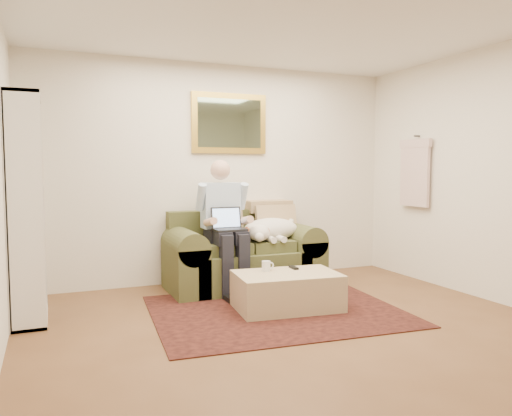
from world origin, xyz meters
TOP-DOWN VIEW (x-y plane):
  - room_shell at (0.00, 0.35)m, footprint 4.51×5.00m
  - rug at (0.05, 0.98)m, footprint 2.43×2.01m
  - sofa at (0.12, 2.03)m, footprint 1.73×0.88m
  - seated_man at (-0.14, 1.87)m, footprint 0.57×0.81m
  - laptop at (-0.14, 1.80)m, footprint 0.34×0.27m
  - sleeping_dog at (0.43, 1.94)m, footprint 0.71×0.45m
  - ottoman at (0.18, 1.00)m, footprint 1.04×0.72m
  - coffee_mug at (0.03, 1.16)m, footprint 0.08×0.08m
  - tv_remote at (0.33, 1.16)m, footprint 0.06×0.15m
  - bookshelf at (-2.10, 1.60)m, footprint 0.28×0.80m
  - wall_mirror at (0.12, 2.47)m, footprint 0.94×0.04m
  - hanging_shirt at (2.19, 1.60)m, footprint 0.06×0.52m

SIDE VIEW (x-z plane):
  - rug at x=0.05m, z-range 0.00..0.01m
  - ottoman at x=0.18m, z-range 0.00..0.36m
  - sofa at x=0.12m, z-range -0.22..0.82m
  - tv_remote at x=0.33m, z-range 0.36..0.38m
  - coffee_mug at x=0.03m, z-range 0.36..0.46m
  - sleeping_dog at x=0.43m, z-range 0.53..0.79m
  - seated_man at x=-0.14m, z-range 0.00..1.45m
  - laptop at x=-0.14m, z-range 0.64..0.88m
  - bookshelf at x=-2.10m, z-range 0.00..2.00m
  - room_shell at x=0.00m, z-range 0.00..2.61m
  - hanging_shirt at x=2.19m, z-range 0.90..1.80m
  - wall_mirror at x=0.12m, z-range 1.54..2.26m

